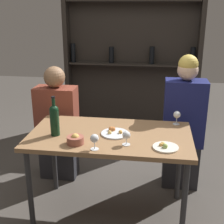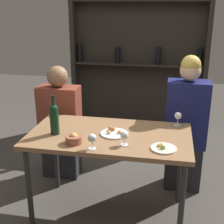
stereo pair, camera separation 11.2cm
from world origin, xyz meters
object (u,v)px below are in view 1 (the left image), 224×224
object	(u,v)px
wine_glass_1	(94,139)
seated_person_right	(183,126)
wine_glass_0	(126,136)
food_plate_0	(115,133)
wine_bottle	(54,119)
snack_bowl	(75,140)
food_plate_1	(165,147)
wine_glass_2	(177,115)
seated_person_left	(57,127)

from	to	relation	value
wine_glass_1	seated_person_right	size ratio (longest dim) A/B	0.09
wine_glass_0	food_plate_0	size ratio (longest dim) A/B	0.48
wine_bottle	wine_glass_0	bearing A→B (deg)	-10.06
snack_bowl	seated_person_right	world-z (taller)	seated_person_right
food_plate_1	snack_bowl	world-z (taller)	snack_bowl
food_plate_1	seated_person_right	size ratio (longest dim) A/B	0.14
snack_bowl	food_plate_1	bearing A→B (deg)	1.63
food_plate_1	seated_person_right	bearing A→B (deg)	75.80
wine_glass_1	snack_bowl	size ratio (longest dim) A/B	0.92
seated_person_right	wine_glass_1	bearing A→B (deg)	-129.29
wine_glass_1	wine_glass_2	size ratio (longest dim) A/B	0.99
food_plate_1	wine_bottle	bearing A→B (deg)	172.19
wine_glass_2	food_plate_1	size ratio (longest dim) A/B	0.63
wine_glass_2	snack_bowl	size ratio (longest dim) A/B	0.93
food_plate_0	seated_person_right	xyz separation A→B (m)	(0.59, 0.55, -0.13)
wine_bottle	wine_glass_0	size ratio (longest dim) A/B	2.94
wine_glass_2	food_plate_0	world-z (taller)	wine_glass_2
seated_person_left	seated_person_right	xyz separation A→B (m)	(1.25, 0.00, 0.08)
wine_glass_1	seated_person_right	xyz separation A→B (m)	(0.69, 0.85, -0.20)
seated_person_left	seated_person_right	world-z (taller)	seated_person_right
wine_glass_0	seated_person_right	world-z (taller)	seated_person_right
food_plate_0	food_plate_1	world-z (taller)	food_plate_0
food_plate_0	seated_person_right	world-z (taller)	seated_person_right
food_plate_1	wine_glass_2	bearing A→B (deg)	77.99
wine_bottle	food_plate_0	xyz separation A→B (m)	(0.46, 0.09, -0.13)
wine_glass_1	food_plate_1	bearing A→B (deg)	10.39
seated_person_left	wine_glass_2	bearing A→B (deg)	-12.85
wine_bottle	snack_bowl	bearing A→B (deg)	-34.58
wine_bottle	food_plate_0	distance (m)	0.49
food_plate_0	wine_glass_1	bearing A→B (deg)	-109.40
food_plate_0	snack_bowl	size ratio (longest dim) A/B	1.75
wine_bottle	food_plate_0	size ratio (longest dim) A/B	1.42
wine_bottle	wine_glass_2	xyz separation A→B (m)	(0.97, 0.37, -0.06)
wine_glass_0	food_plate_0	xyz separation A→B (m)	(-0.11, 0.19, -0.06)
wine_glass_0	wine_glass_1	bearing A→B (deg)	-153.57
wine_bottle	snack_bowl	xyz separation A→B (m)	(0.20, -0.14, -0.11)
food_plate_1	seated_person_left	distance (m)	1.32
wine_glass_1	food_plate_1	xyz separation A→B (m)	(0.50, 0.09, -0.07)
wine_glass_2	seated_person_left	xyz separation A→B (m)	(-1.17, 0.27, -0.28)
wine_bottle	wine_glass_0	world-z (taller)	wine_bottle
seated_person_left	wine_bottle	bearing A→B (deg)	-72.78
food_plate_0	wine_glass_2	bearing A→B (deg)	29.68
wine_glass_2	food_plate_0	xyz separation A→B (m)	(-0.50, -0.29, -0.07)
food_plate_1	snack_bowl	size ratio (longest dim) A/B	1.47
wine_glass_2	food_plate_1	distance (m)	0.51
wine_glass_2	snack_bowl	distance (m)	0.92
wine_glass_1	food_plate_1	distance (m)	0.52
wine_glass_0	wine_glass_2	size ratio (longest dim) A/B	0.91
food_plate_0	seated_person_left	bearing A→B (deg)	140.16
food_plate_1	snack_bowl	bearing A→B (deg)	-178.37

